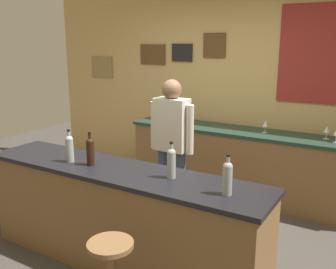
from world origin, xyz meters
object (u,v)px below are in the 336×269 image
bartender (172,143)px  wine_glass_a (265,124)px  wine_bottle_a (70,148)px  wine_bottle_b (90,150)px  wine_bottle_d (227,177)px  wine_bottle_c (171,162)px  wine_glass_b (327,130)px

bartender → wine_glass_a: bartender is taller
wine_bottle_a → wine_bottle_b: same height
wine_bottle_d → wine_glass_a: 2.14m
wine_bottle_b → wine_glass_a: size_ratio=1.97×
wine_bottle_c → wine_glass_b: (0.85, 2.08, -0.05)m
wine_bottle_b → wine_bottle_c: bearing=6.4°
wine_bottle_a → wine_bottle_b: (0.23, 0.03, 0.00)m
wine_bottle_a → wine_glass_b: wine_bottle_a is taller
bartender → wine_glass_b: 1.82m
bartender → wine_bottle_b: bearing=-105.3°
bartender → wine_bottle_c: bearing=-59.5°
wine_glass_a → wine_glass_b: (0.70, 0.07, 0.00)m
wine_bottle_d → wine_glass_a: (-0.38, 2.11, -0.05)m
wine_bottle_a → wine_bottle_d: 1.54m
wine_glass_b → wine_bottle_d: bearing=-98.5°
bartender → wine_bottle_a: bearing=-116.2°
bartender → wine_bottle_c: 1.04m
wine_glass_b → wine_glass_a: bearing=-174.7°
wine_bottle_d → wine_bottle_a: bearing=-179.0°
wine_bottle_a → wine_bottle_c: bearing=6.6°
wine_bottle_b → wine_bottle_c: size_ratio=1.00×
wine_bottle_d → wine_bottle_c: bearing=170.2°
wine_bottle_a → wine_glass_a: (1.16, 2.14, -0.05)m
wine_bottle_d → wine_glass_b: bearing=81.5°
bartender → wine_bottle_a: 1.12m
wine_bottle_c → wine_glass_b: size_ratio=1.97×
wine_bottle_c → wine_glass_a: (0.15, 2.02, -0.05)m
wine_bottle_c → wine_bottle_a: bearing=-173.4°
wine_glass_b → wine_bottle_a: bearing=-130.3°
bartender → wine_glass_a: 1.32m
wine_bottle_c → wine_glass_b: bearing=67.9°
wine_bottle_c → wine_glass_b: wine_bottle_c is taller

